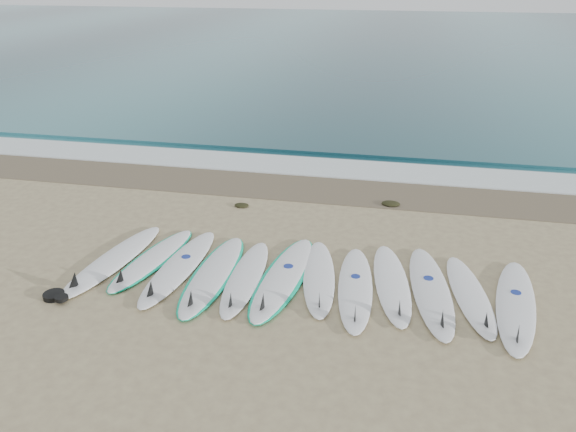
% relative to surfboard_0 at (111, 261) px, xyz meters
% --- Properties ---
extents(ground, '(120.00, 120.00, 0.00)m').
position_rel_surfboard_0_xyz_m(ground, '(3.27, 0.14, -0.06)').
color(ground, tan).
extents(ocean, '(120.00, 55.00, 0.03)m').
position_rel_surfboard_0_xyz_m(ocean, '(3.27, 32.64, -0.05)').
color(ocean, '#1E545E').
rests_on(ocean, ground).
extents(wet_sand_band, '(120.00, 1.80, 0.01)m').
position_rel_surfboard_0_xyz_m(wet_sand_band, '(3.27, 4.24, -0.06)').
color(wet_sand_band, brown).
rests_on(wet_sand_band, ground).
extents(foam_band, '(120.00, 1.40, 0.04)m').
position_rel_surfboard_0_xyz_m(foam_band, '(3.27, 5.64, -0.04)').
color(foam_band, silver).
rests_on(foam_band, ground).
extents(wave_crest, '(120.00, 1.00, 0.10)m').
position_rel_surfboard_0_xyz_m(wave_crest, '(3.27, 7.14, -0.01)').
color(wave_crest, '#1E545E').
rests_on(wave_crest, ground).
extents(surfboard_0, '(0.93, 2.81, 0.35)m').
position_rel_surfboard_0_xyz_m(surfboard_0, '(0.00, 0.00, 0.00)').
color(surfboard_0, white).
rests_on(surfboard_0, ground).
extents(surfboard_1, '(0.97, 2.50, 0.31)m').
position_rel_surfboard_0_xyz_m(surfboard_1, '(0.64, 0.21, -0.02)').
color(surfboard_1, white).
rests_on(surfboard_1, ground).
extents(surfboard_2, '(0.72, 2.76, 0.35)m').
position_rel_surfboard_0_xyz_m(surfboard_2, '(1.20, 0.00, -0.00)').
color(surfboard_2, white).
rests_on(surfboard_2, ground).
extents(surfboard_3, '(0.67, 2.74, 0.35)m').
position_rel_surfboard_0_xyz_m(surfboard_3, '(1.83, -0.09, -0.01)').
color(surfboard_3, white).
rests_on(surfboard_3, ground).
extents(surfboard_4, '(0.60, 2.51, 0.32)m').
position_rel_surfboard_0_xyz_m(surfboard_4, '(2.38, -0.09, -0.01)').
color(surfboard_4, white).
rests_on(surfboard_4, ground).
extents(surfboard_5, '(0.92, 2.88, 0.36)m').
position_rel_surfboard_0_xyz_m(surfboard_5, '(2.97, 0.06, -0.01)').
color(surfboard_5, white).
rests_on(surfboard_5, ground).
extents(surfboard_6, '(0.90, 2.53, 0.32)m').
position_rel_surfboard_0_xyz_m(surfboard_6, '(3.55, 0.16, -0.01)').
color(surfboard_6, white).
rests_on(surfboard_6, ground).
extents(surfboard_7, '(0.76, 2.63, 0.33)m').
position_rel_surfboard_0_xyz_m(surfboard_7, '(4.15, -0.05, -0.00)').
color(surfboard_7, white).
rests_on(surfboard_7, ground).
extents(surfboard_8, '(0.90, 2.59, 0.33)m').
position_rel_surfboard_0_xyz_m(surfboard_8, '(4.71, 0.20, -0.00)').
color(surfboard_8, white).
rests_on(surfboard_8, ground).
extents(surfboard_9, '(0.90, 2.81, 0.35)m').
position_rel_surfboard_0_xyz_m(surfboard_9, '(5.31, 0.10, 0.00)').
color(surfboard_9, white).
rests_on(surfboard_9, ground).
extents(surfboard_10, '(0.86, 2.44, 0.31)m').
position_rel_surfboard_0_xyz_m(surfboard_10, '(5.90, 0.11, -0.01)').
color(surfboard_10, white).
rests_on(surfboard_10, ground).
extents(surfboard_11, '(0.95, 2.78, 0.35)m').
position_rel_surfboard_0_xyz_m(surfboard_11, '(6.52, -0.06, -0.00)').
color(surfboard_11, white).
rests_on(surfboard_11, ground).
extents(seaweed_near, '(0.31, 0.24, 0.06)m').
position_rel_surfboard_0_xyz_m(seaweed_near, '(1.48, 2.86, -0.03)').
color(seaweed_near, black).
rests_on(seaweed_near, ground).
extents(seaweed_far, '(0.39, 0.30, 0.08)m').
position_rel_surfboard_0_xyz_m(seaweed_far, '(4.56, 3.57, -0.02)').
color(seaweed_far, black).
rests_on(seaweed_far, ground).
extents(leash_coil, '(0.46, 0.36, 0.11)m').
position_rel_surfboard_0_xyz_m(leash_coil, '(-0.30, -1.18, -0.01)').
color(leash_coil, black).
rests_on(leash_coil, ground).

